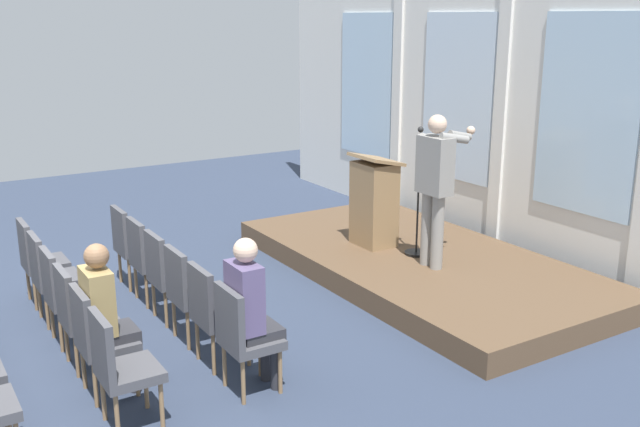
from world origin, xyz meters
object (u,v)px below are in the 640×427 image
(speaker, at_px, (435,180))
(chair_r0_c5, at_px, (243,333))
(lectern, at_px, (374,202))
(chair_r1_c4, at_px, (97,335))
(chair_r0_c0, at_px, (131,242))
(chair_r0_c1, at_px, (147,255))
(chair_r0_c2, at_px, (167,271))
(chair_r1_c3, at_px, (79,311))
(audience_r0_c5, at_px, (251,307))
(chair_r1_c0, at_px, (37,257))
(chair_r1_c2, at_px, (63,290))
(mic_stand, at_px, (417,227))
(chair_r1_c1, at_px, (49,272))
(chair_r0_c4, at_px, (213,309))
(chair_r0_c3, at_px, (188,289))
(chair_r1_c5, at_px, (119,364))
(audience_r1_c4, at_px, (105,311))

(speaker, distance_m, chair_r0_c5, 3.19)
(lectern, bearing_deg, chair_r1_c4, -68.95)
(speaker, relative_size, chair_r0_c5, 1.86)
(lectern, distance_m, chair_r1_c4, 4.14)
(chair_r0_c0, bearing_deg, chair_r0_c1, 0.00)
(chair_r0_c2, distance_m, chair_r1_c3, 1.18)
(chair_r1_c4, bearing_deg, audience_r0_c5, 62.05)
(chair_r0_c1, xyz_separation_m, chair_r1_c0, (-0.59, -1.03, 0.00))
(chair_r0_c5, height_order, chair_r1_c2, same)
(mic_stand, height_order, chair_r1_c1, mic_stand)
(chair_r0_c4, xyz_separation_m, chair_r1_c4, (0.00, -1.03, 0.00))
(audience_r0_c5, bearing_deg, chair_r1_c4, -117.95)
(chair_r0_c3, relative_size, chair_r1_c2, 1.00)
(chair_r0_c0, bearing_deg, chair_r0_c3, 0.00)
(chair_r0_c1, bearing_deg, chair_r1_c5, -23.60)
(chair_r0_c1, relative_size, chair_r0_c4, 1.00)
(mic_stand, bearing_deg, chair_r1_c2, -93.96)
(lectern, bearing_deg, audience_r0_c5, -53.03)
(chair_r0_c1, xyz_separation_m, audience_r1_c4, (1.76, -0.94, 0.19))
(chair_r0_c3, xyz_separation_m, chair_r1_c1, (-1.17, -1.03, 0.00))
(chair_r1_c2, relative_size, chair_r1_c5, 1.00)
(chair_r1_c1, relative_size, chair_r1_c2, 1.00)
(chair_r0_c5, bearing_deg, chair_r0_c2, 180.00)
(chair_r0_c1, height_order, chair_r1_c1, same)
(chair_r0_c5, relative_size, chair_r1_c4, 1.00)
(mic_stand, xyz_separation_m, audience_r1_c4, (0.89, -3.98, 0.13))
(chair_r1_c0, bearing_deg, chair_r0_c4, 23.60)
(chair_r0_c4, relative_size, chair_r1_c5, 1.00)
(chair_r1_c1, bearing_deg, chair_r1_c5, 0.00)
(chair_r1_c3, relative_size, audience_r1_c4, 0.72)
(chair_r0_c1, bearing_deg, audience_r0_c5, 1.96)
(chair_r0_c2, bearing_deg, mic_stand, 84.71)
(speaker, xyz_separation_m, chair_r0_c1, (-1.29, -2.92, -0.74))
(chair_r0_c3, xyz_separation_m, chair_r0_c4, (0.59, 0.00, 0.00))
(speaker, height_order, chair_r1_c4, speaker)
(chair_r0_c2, height_order, audience_r0_c5, audience_r0_c5)
(chair_r0_c0, bearing_deg, audience_r0_c5, 1.57)
(speaker, relative_size, chair_r0_c4, 1.86)
(chair_r0_c0, bearing_deg, chair_r0_c5, 0.00)
(chair_r0_c1, relative_size, chair_r1_c5, 1.00)
(audience_r0_c5, bearing_deg, mic_stand, 116.53)
(audience_r0_c5, bearing_deg, lectern, 126.97)
(chair_r1_c3, bearing_deg, speaker, 88.24)
(speaker, xyz_separation_m, chair_r1_c3, (-0.12, -3.95, -0.74))
(chair_r1_c5, bearing_deg, audience_r1_c4, 172.03)
(chair_r0_c2, height_order, chair_r1_c2, same)
(chair_r0_c0, height_order, chair_r0_c1, same)
(chair_r1_c2, bearing_deg, chair_r1_c4, 0.00)
(chair_r0_c3, distance_m, audience_r0_c5, 1.19)
(chair_r1_c1, xyz_separation_m, chair_r1_c4, (1.76, 0.00, 0.00))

